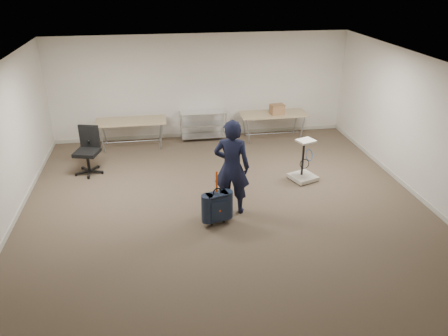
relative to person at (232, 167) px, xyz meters
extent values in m
plane|color=#433728|center=(-0.10, -0.27, -0.94)|extent=(9.00, 9.00, 0.00)
plane|color=silver|center=(-0.10, 4.23, 0.46)|extent=(8.00, 0.00, 8.00)
plane|color=silver|center=(3.90, -0.27, 0.46)|extent=(0.00, 9.00, 9.00)
plane|color=white|center=(-0.10, -0.27, 1.86)|extent=(8.00, 8.00, 0.00)
cube|color=beige|center=(-0.10, 4.22, -0.89)|extent=(8.00, 0.02, 0.10)
cube|color=beige|center=(-4.09, -0.27, -0.89)|extent=(0.02, 9.00, 0.10)
cube|color=beige|center=(3.89, -0.27, -0.89)|extent=(0.02, 9.00, 0.10)
cube|color=tan|center=(-2.00, 3.68, -0.23)|extent=(1.80, 0.75, 0.03)
cylinder|color=#909498|center=(-2.00, 3.68, -0.79)|extent=(1.50, 0.02, 0.02)
cylinder|color=#909498|center=(-2.75, 3.38, -0.59)|extent=(0.13, 0.04, 0.69)
cylinder|color=#909498|center=(-1.25, 3.38, -0.59)|extent=(0.13, 0.04, 0.69)
cylinder|color=#909498|center=(-2.75, 3.98, -0.59)|extent=(0.13, 0.04, 0.69)
cylinder|color=#909498|center=(-1.25, 3.98, -0.59)|extent=(0.13, 0.04, 0.69)
cube|color=tan|center=(1.80, 3.68, -0.23)|extent=(1.80, 0.75, 0.03)
cylinder|color=#909498|center=(1.80, 3.68, -0.79)|extent=(1.50, 0.02, 0.02)
cylinder|color=#909498|center=(1.05, 3.38, -0.59)|extent=(0.13, 0.04, 0.69)
cylinder|color=#909498|center=(2.55, 3.38, -0.59)|extent=(0.13, 0.04, 0.69)
cylinder|color=#909498|center=(1.05, 3.98, -0.59)|extent=(0.13, 0.04, 0.69)
cylinder|color=#909498|center=(2.55, 3.98, -0.59)|extent=(0.13, 0.04, 0.69)
cylinder|color=silver|center=(-0.70, 3.71, -0.54)|extent=(0.02, 0.02, 0.80)
cylinder|color=silver|center=(0.50, 3.71, -0.54)|extent=(0.02, 0.02, 0.80)
cylinder|color=silver|center=(-0.70, 4.16, -0.54)|extent=(0.02, 0.02, 0.80)
cylinder|color=silver|center=(0.50, 4.16, -0.54)|extent=(0.02, 0.02, 0.80)
cube|color=silver|center=(-0.10, 3.93, -0.84)|extent=(1.20, 0.45, 0.02)
cube|color=silver|center=(-0.10, 3.93, -0.49)|extent=(1.20, 0.45, 0.02)
cube|color=silver|center=(-0.10, 3.93, -0.16)|extent=(1.20, 0.45, 0.01)
imported|color=black|center=(0.00, 0.00, 0.00)|extent=(0.79, 0.64, 1.88)
cube|color=black|center=(-0.34, -0.44, -0.57)|extent=(0.44, 0.32, 0.54)
cube|color=black|center=(-0.35, -0.42, -0.85)|extent=(0.38, 0.24, 0.03)
cylinder|color=black|center=(-0.46, -0.47, -0.90)|extent=(0.04, 0.08, 0.07)
cylinder|color=black|center=(-0.22, -0.41, -0.90)|extent=(0.04, 0.08, 0.07)
torus|color=black|center=(-0.34, -0.44, -0.27)|extent=(0.17, 0.07, 0.17)
cube|color=#DC470B|center=(-0.35, -0.42, -0.07)|extent=(0.04, 0.02, 0.41)
cylinder|color=black|center=(-2.95, 2.19, -0.89)|extent=(0.66, 0.66, 0.10)
cylinder|color=black|center=(-2.95, 2.19, -0.66)|extent=(0.07, 0.07, 0.44)
cube|color=black|center=(-2.95, 2.19, -0.42)|extent=(0.62, 0.62, 0.09)
cube|color=black|center=(-2.89, 2.43, -0.11)|extent=(0.46, 0.19, 0.53)
cube|color=#F0ECCE|center=(1.82, 1.08, -0.88)|extent=(0.66, 0.66, 0.08)
cylinder|color=black|center=(1.62, 0.88, -0.92)|extent=(0.06, 0.06, 0.04)
cylinder|color=black|center=(1.82, 1.14, -0.42)|extent=(0.05, 0.05, 0.83)
cube|color=#F0ECCE|center=(1.82, 1.08, -0.01)|extent=(0.45, 0.42, 0.04)
torus|color=#2355B2|center=(1.88, 1.00, -0.32)|extent=(0.29, 0.19, 0.25)
cube|color=olive|center=(1.88, 3.61, -0.07)|extent=(0.39, 0.31, 0.27)
camera|label=1|loc=(-1.33, -7.31, 3.45)|focal=35.00mm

